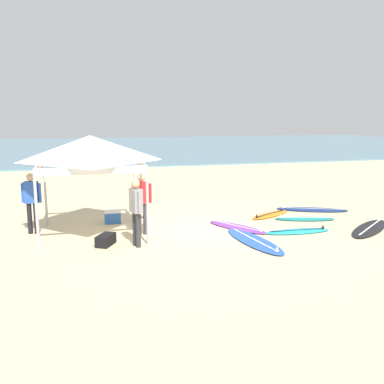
{
  "coord_description": "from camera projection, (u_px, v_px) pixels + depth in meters",
  "views": [
    {
      "loc": [
        -3.03,
        -11.37,
        3.28
      ],
      "look_at": [
        0.14,
        0.84,
        1.0
      ],
      "focal_mm": 39.81,
      "sensor_mm": 36.0,
      "label": 1
    }
  ],
  "objects": [
    {
      "name": "cooler_box",
      "position": [
        113.0,
        217.0,
        13.1
      ],
      "size": [
        0.5,
        0.36,
        0.39
      ],
      "color": "#2D60B7",
      "rests_on": "ground"
    },
    {
      "name": "person_grey",
      "position": [
        136.0,
        208.0,
        10.64
      ],
      "size": [
        0.32,
        0.53,
        1.71
      ],
      "color": "#2D2D33",
      "rests_on": "ground"
    },
    {
      "name": "surfboard_blue",
      "position": [
        254.0,
        241.0,
        11.15
      ],
      "size": [
        1.06,
        2.67,
        0.19
      ],
      "color": "blue",
      "rests_on": "ground"
    },
    {
      "name": "surfboard_black",
      "position": [
        370.0,
        228.0,
        12.39
      ],
      "size": [
        2.41,
        2.11,
        0.19
      ],
      "color": "black",
      "rests_on": "ground"
    },
    {
      "name": "person_red",
      "position": [
        142.0,
        200.0,
        11.72
      ],
      "size": [
        0.55,
        0.23,
        1.71
      ],
      "color": "#383842",
      "rests_on": "ground"
    },
    {
      "name": "sea",
      "position": [
        112.0,
        147.0,
        44.07
      ],
      "size": [
        80.0,
        36.0,
        0.1
      ],
      "primitive_type": "cube",
      "color": "#568499",
      "rests_on": "ground"
    },
    {
      "name": "person_blue",
      "position": [
        32.0,
        199.0,
        11.8
      ],
      "size": [
        0.54,
        0.3,
        1.71
      ],
      "color": "black",
      "rests_on": "ground"
    },
    {
      "name": "surfboard_cyan",
      "position": [
        298.0,
        231.0,
        12.07
      ],
      "size": [
        1.95,
        0.59,
        0.19
      ],
      "color": "#23B2CC",
      "rests_on": "ground"
    },
    {
      "name": "surfboard_orange",
      "position": [
        270.0,
        215.0,
        14.08
      ],
      "size": [
        1.81,
        1.33,
        0.19
      ],
      "color": "orange",
      "rests_on": "ground"
    },
    {
      "name": "surfboard_purple",
      "position": [
        237.0,
        227.0,
        12.53
      ],
      "size": [
        1.55,
        2.04,
        0.19
      ],
      "color": "purple",
      "rests_on": "ground"
    },
    {
      "name": "canopy_tent",
      "position": [
        90.0,
        149.0,
        11.47
      ],
      "size": [
        2.78,
        2.78,
        2.75
      ],
      "color": "#B7B7BC",
      "rests_on": "ground"
    },
    {
      "name": "ground_plane",
      "position": [
        195.0,
        232.0,
        12.16
      ],
      "size": [
        80.0,
        80.0,
        0.0
      ],
      "primitive_type": "plane",
      "color": "beige"
    },
    {
      "name": "gear_bag_near_tent",
      "position": [
        106.0,
        240.0,
        10.87
      ],
      "size": [
        0.57,
        0.68,
        0.28
      ],
      "primitive_type": "cube",
      "rotation": [
        0.0,
        0.0,
        1.06
      ],
      "color": "black",
      "rests_on": "ground"
    },
    {
      "name": "surfboard_navy",
      "position": [
        312.0,
        209.0,
        14.86
      ],
      "size": [
        2.5,
        1.56,
        0.19
      ],
      "color": "navy",
      "rests_on": "ground"
    },
    {
      "name": "surfboard_teal",
      "position": [
        304.0,
        219.0,
        13.53
      ],
      "size": [
        1.96,
        1.0,
        0.19
      ],
      "color": "#19847F",
      "rests_on": "ground"
    }
  ]
}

